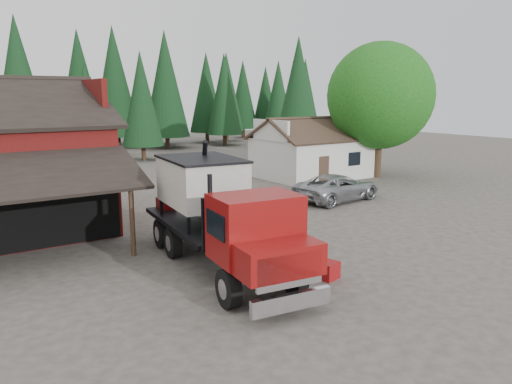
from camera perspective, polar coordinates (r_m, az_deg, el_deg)
ground at (r=21.33m, az=2.58°, el=-6.06°), size 120.00×120.00×0.00m
farmhouse at (r=38.95m, az=6.47°, el=4.19°), size 8.60×6.42×4.65m
deciduous_tree at (r=39.33m, az=14.05°, el=10.20°), size 8.00×8.00×10.20m
conifer_backdrop at (r=59.89m, az=-22.34°, el=4.21°), size 76.00×16.00×16.00m
near_pine_b at (r=49.76m, az=-12.97°, el=10.33°), size 3.96×3.96×10.40m
near_pine_c at (r=54.43m, az=4.83°, el=11.66°), size 4.84×4.84×12.40m
near_pine_d at (r=50.98m, az=-25.47°, el=11.26°), size 5.28×5.28×13.40m
feed_truck at (r=18.03m, az=-4.17°, el=-2.31°), size 3.85×10.26×4.52m
silver_car at (r=30.35m, az=9.29°, el=0.52°), size 6.03×3.29×1.60m
equip_box at (r=17.77m, az=7.54°, el=-8.68°), size 0.93×1.23×0.60m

